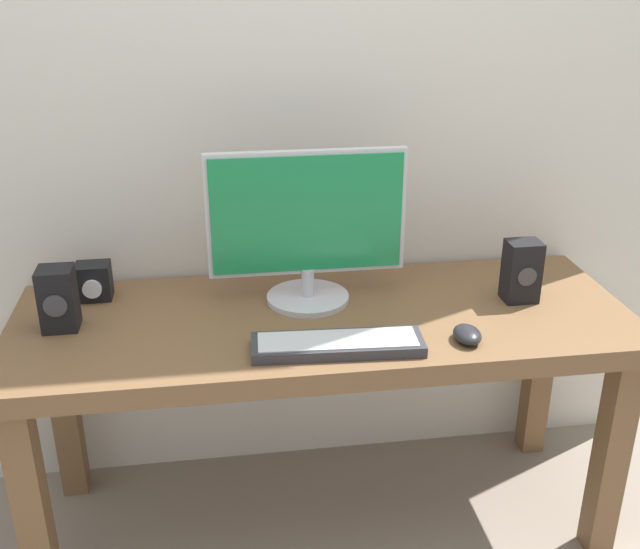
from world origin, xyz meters
TOP-DOWN VIEW (x-y plane):
  - ground_plane at (0.00, 0.00)m, footprint 6.00×6.00m
  - desk at (0.00, 0.00)m, footprint 1.71×0.63m
  - monitor at (-0.03, 0.10)m, footprint 0.55×0.24m
  - keyboard_primary at (0.01, -0.20)m, footprint 0.44×0.15m
  - mouse at (0.34, -0.21)m, footprint 0.07×0.10m
  - speaker_right at (0.57, 0.01)m, footprint 0.09×0.08m
  - speaker_left at (-0.70, 0.02)m, footprint 0.09×0.09m
  - audio_controller at (-0.63, 0.20)m, footprint 0.10×0.09m

SIDE VIEW (x-z plane):
  - ground_plane at x=0.00m, z-range 0.00..0.00m
  - desk at x=0.00m, z-range 0.25..0.96m
  - keyboard_primary at x=0.01m, z-range 0.70..0.73m
  - mouse at x=0.34m, z-range 0.70..0.74m
  - audio_controller at x=-0.63m, z-range 0.70..0.81m
  - speaker_left at x=-0.70m, z-range 0.70..0.87m
  - speaker_right at x=0.57m, z-range 0.70..0.88m
  - monitor at x=-0.03m, z-range 0.71..1.14m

